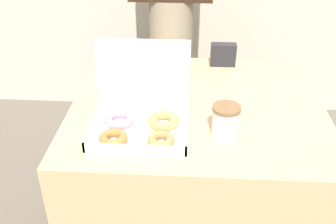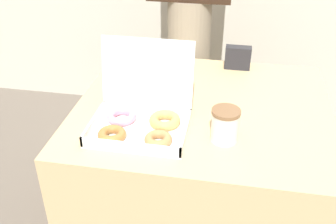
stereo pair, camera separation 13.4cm
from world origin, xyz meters
name	(u,v)px [view 2 (the right image)]	position (x,y,z in m)	size (l,w,h in m)	color
table	(200,174)	(0.00, 0.00, 0.35)	(0.99, 0.88, 0.70)	tan
donut_box	(141,117)	(-0.20, -0.20, 0.75)	(0.34, 0.30, 0.29)	white
coffee_cup	(225,125)	(0.09, -0.22, 0.76)	(0.10, 0.10, 0.12)	silver
napkin_holder	(238,58)	(0.12, 0.37, 0.75)	(0.12, 0.05, 0.10)	#232328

